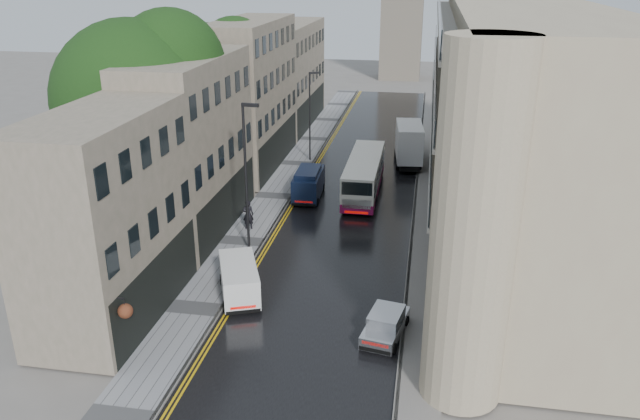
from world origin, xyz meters
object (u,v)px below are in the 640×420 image
(silver_hatchback, at_px, (363,334))
(white_van, at_px, (225,295))
(tree_far, at_px, (212,97))
(lamp_post_far, at_px, (310,117))
(white_lorry, at_px, (398,148))
(cream_bus, at_px, (345,187))
(pedestrian, at_px, (248,215))
(lamp_post_near, at_px, (246,180))
(navy_van, at_px, (293,189))
(tree_near, at_px, (137,126))

(silver_hatchback, distance_m, white_van, 7.32)
(tree_far, bearing_deg, lamp_post_far, 28.70)
(white_lorry, bearing_deg, cream_bus, -114.66)
(cream_bus, bearing_deg, pedestrian, -135.84)
(tree_far, relative_size, lamp_post_near, 1.40)
(pedestrian, distance_m, lamp_post_near, 4.78)
(pedestrian, height_order, lamp_post_near, lamp_post_near)
(white_lorry, relative_size, silver_hatchback, 2.00)
(white_lorry, height_order, lamp_post_far, lamp_post_far)
(tree_far, xyz_separation_m, lamp_post_near, (7.13, -15.00, -1.65))
(white_lorry, distance_m, navy_van, 11.83)
(tree_near, bearing_deg, tree_far, 88.68)
(tree_near, bearing_deg, silver_hatchback, -35.46)
(pedestrian, xyz_separation_m, lamp_post_near, (0.93, -3.13, 3.49))
(tree_near, relative_size, silver_hatchback, 3.98)
(tree_near, bearing_deg, white_lorry, 45.94)
(white_lorry, xyz_separation_m, pedestrian, (-8.80, -14.69, -0.76))
(lamp_post_far, bearing_deg, lamp_post_near, -115.37)
(pedestrian, bearing_deg, lamp_post_far, -111.06)
(tree_near, bearing_deg, lamp_post_far, 65.97)
(cream_bus, height_order, lamp_post_near, lamp_post_near)
(white_van, relative_size, pedestrian, 2.15)
(tree_far, bearing_deg, pedestrian, -62.41)
(tree_near, height_order, pedestrian, tree_near)
(lamp_post_near, bearing_deg, white_lorry, 71.90)
(cream_bus, xyz_separation_m, silver_hatchback, (3.21, -17.56, -0.73))
(white_van, distance_m, lamp_post_near, 7.98)
(tree_near, relative_size, lamp_post_near, 1.56)
(tree_near, relative_size, tree_far, 1.11)
(tree_far, height_order, pedestrian, tree_far)
(white_van, height_order, navy_van, navy_van)
(pedestrian, height_order, lamp_post_far, lamp_post_far)
(tree_far, distance_m, cream_bus, 14.25)
(silver_hatchback, height_order, lamp_post_near, lamp_post_near)
(tree_far, xyz_separation_m, white_lorry, (15.00, 2.81, -4.38))
(navy_van, xyz_separation_m, pedestrian, (-1.91, -5.09, -0.09))
(tree_far, distance_m, silver_hatchback, 28.78)
(tree_far, height_order, white_lorry, tree_far)
(white_van, xyz_separation_m, navy_van, (0.18, 15.29, 0.22))
(white_van, bearing_deg, pedestrian, 78.16)
(cream_bus, xyz_separation_m, white_lorry, (3.20, 9.17, 0.45))
(white_van, relative_size, lamp_post_near, 0.47)
(cream_bus, relative_size, white_lorry, 1.46)
(tree_far, height_order, silver_hatchback, tree_far)
(white_lorry, bearing_deg, tree_near, -139.49)
(tree_near, relative_size, white_van, 3.31)
(cream_bus, distance_m, pedestrian, 7.87)
(lamp_post_near, bearing_deg, cream_bus, 67.35)
(tree_near, relative_size, navy_van, 3.03)
(cream_bus, xyz_separation_m, navy_van, (-3.69, -0.43, -0.22))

